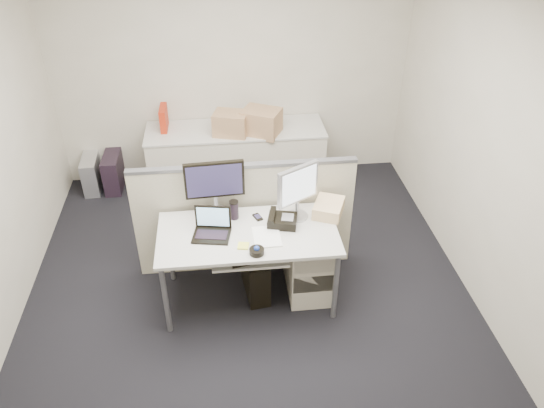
{
  "coord_description": "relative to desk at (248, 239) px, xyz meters",
  "views": [
    {
      "loc": [
        -0.19,
        -3.51,
        3.4
      ],
      "look_at": [
        0.22,
        0.15,
        0.9
      ],
      "focal_mm": 35.0,
      "sensor_mm": 36.0,
      "label": 1
    }
  ],
  "objects": [
    {
      "name": "cardboard_box_left",
      "position": [
        -0.05,
        1.81,
        0.19
      ],
      "size": [
        0.43,
        0.36,
        0.27
      ],
      "primitive_type": "cube",
      "rotation": [
        0.0,
        0.0,
        -0.28
      ],
      "color": "tan",
      "rests_on": "back_counter"
    },
    {
      "name": "pc_tower_spare_dark",
      "position": [
        -1.45,
        2.03,
        -0.45
      ],
      "size": [
        0.19,
        0.46,
        0.42
      ],
      "primitive_type": "cube",
      "rotation": [
        0.0,
        0.0,
        -0.02
      ],
      "color": "black",
      "rests_on": "floor"
    },
    {
      "name": "manila_folders",
      "position": [
        0.72,
        0.2,
        0.12
      ],
      "size": [
        0.33,
        0.37,
        0.11
      ],
      "primitive_type": "cube",
      "rotation": [
        0.0,
        0.0,
        -0.41
      ],
      "color": "beige",
      "rests_on": "desk"
    },
    {
      "name": "keyboard",
      "position": [
        0.05,
        -0.22,
        -0.02
      ],
      "size": [
        0.44,
        0.21,
        0.02
      ],
      "primitive_type": "cube",
      "rotation": [
        0.0,
        0.0,
        0.16
      ],
      "color": "black",
      "rests_on": "keyboard_tray"
    },
    {
      "name": "desk",
      "position": [
        0.0,
        0.0,
        0.0
      ],
      "size": [
        1.5,
        0.75,
        0.73
      ],
      "color": "silver",
      "rests_on": "floor"
    },
    {
      "name": "sticky_pad",
      "position": [
        -0.05,
        -0.18,
        0.07
      ],
      "size": [
        0.1,
        0.1,
        0.01
      ],
      "primitive_type": "cube",
      "rotation": [
        0.0,
        0.0,
        -0.18
      ],
      "color": "#F3F948",
      "rests_on": "desk"
    },
    {
      "name": "laptop",
      "position": [
        -0.3,
        -0.02,
        0.18
      ],
      "size": [
        0.34,
        0.28,
        0.23
      ],
      "primitive_type": "cube",
      "rotation": [
        0.0,
        0.0,
        -0.18
      ],
      "color": "black",
      "rests_on": "desk"
    },
    {
      "name": "wall_right",
      "position": [
        2.0,
        0.0,
        0.69
      ],
      "size": [
        0.02,
        4.5,
        2.7
      ],
      "primitive_type": "cube",
      "color": "beige",
      "rests_on": "ground"
    },
    {
      "name": "travel_mug",
      "position": [
        -0.1,
        0.22,
        0.15
      ],
      "size": [
        0.09,
        0.09,
        0.16
      ],
      "primitive_type": "cylinder",
      "rotation": [
        0.0,
        0.0,
        0.31
      ],
      "color": "black",
      "rests_on": "desk"
    },
    {
      "name": "paper_stack",
      "position": [
        0.15,
        -0.08,
        0.07
      ],
      "size": [
        0.23,
        0.29,
        0.01
      ],
      "primitive_type": "cube",
      "rotation": [
        0.0,
        0.0,
        0.02
      ],
      "color": "white",
      "rests_on": "desk"
    },
    {
      "name": "floor",
      "position": [
        0.0,
        0.0,
        -0.67
      ],
      "size": [
        4.0,
        4.5,
        0.01
      ],
      "primitive_type": "cube",
      "color": "black",
      "rests_on": "ground"
    },
    {
      "name": "drawer_pedestal",
      "position": [
        0.55,
        0.05,
        -0.34
      ],
      "size": [
        0.4,
        0.55,
        0.65
      ],
      "primitive_type": "cube",
      "color": "#BFB6A2",
      "rests_on": "floor"
    },
    {
      "name": "red_binder",
      "position": [
        -0.79,
        2.03,
        0.19
      ],
      "size": [
        0.08,
        0.3,
        0.28
      ],
      "primitive_type": "cube",
      "rotation": [
        0.0,
        0.0,
        -0.02
      ],
      "color": "#B22710",
      "rests_on": "back_counter"
    },
    {
      "name": "desk_phone",
      "position": [
        0.3,
        0.08,
        0.1
      ],
      "size": [
        0.28,
        0.25,
        0.08
      ],
      "primitive_type": "cube",
      "rotation": [
        0.0,
        0.0,
        -0.23
      ],
      "color": "black",
      "rests_on": "desk"
    },
    {
      "name": "trackball",
      "position": [
        0.05,
        -0.28,
        0.09
      ],
      "size": [
        0.14,
        0.14,
        0.05
      ],
      "primitive_type": "cylinder",
      "rotation": [
        0.0,
        0.0,
        0.2
      ],
      "color": "black",
      "rests_on": "desk"
    },
    {
      "name": "monitor_small",
      "position": [
        0.44,
        0.18,
        0.31
      ],
      "size": [
        0.45,
        0.37,
        0.49
      ],
      "primitive_type": "cube",
      "rotation": [
        0.0,
        0.0,
        0.52
      ],
      "color": "#B7B7BC",
      "rests_on": "desk"
    },
    {
      "name": "cellphone",
      "position": [
        0.1,
        0.2,
        0.07
      ],
      "size": [
        0.09,
        0.12,
        0.01
      ],
      "primitive_type": "cube",
      "rotation": [
        0.0,
        0.0,
        0.38
      ],
      "color": "black",
      "rests_on": "desk"
    },
    {
      "name": "pc_tower_spare_silver",
      "position": [
        -1.7,
        2.03,
        -0.46
      ],
      "size": [
        0.19,
        0.44,
        0.41
      ],
      "primitive_type": "cube",
      "rotation": [
        0.0,
        0.0,
        0.04
      ],
      "color": "#B7B7BC",
      "rests_on": "floor"
    },
    {
      "name": "pc_tower_desk",
      "position": [
        0.06,
        0.07,
        -0.45
      ],
      "size": [
        0.24,
        0.48,
        0.43
      ],
      "primitive_type": "cube",
      "rotation": [
        0.0,
        0.0,
        0.12
      ],
      "color": "black",
      "rests_on": "floor"
    },
    {
      "name": "banana",
      "position": [
        0.28,
        0.1,
        0.09
      ],
      "size": [
        0.19,
        0.14,
        0.04
      ],
      "primitive_type": "ellipsoid",
      "rotation": [
        0.0,
        0.0,
        0.56
      ],
      "color": "gold",
      "rests_on": "desk"
    },
    {
      "name": "wall_back",
      "position": [
        0.0,
        2.25,
        0.69
      ],
      "size": [
        4.0,
        0.02,
        2.7
      ],
      "primitive_type": "cube",
      "color": "beige",
      "rests_on": "ground"
    },
    {
      "name": "cardboard_box_right",
      "position": [
        0.29,
        1.81,
        0.2
      ],
      "size": [
        0.5,
        0.46,
        0.29
      ],
      "primitive_type": "cube",
      "rotation": [
        0.0,
        0.0,
        -0.47
      ],
      "color": "tan",
      "rests_on": "back_counter"
    },
    {
      "name": "cubicle_partition",
      "position": [
        0.0,
        0.45,
        -0.11
      ],
      "size": [
        2.0,
        0.06,
        1.1
      ],
      "primitive_type": "cube",
      "color": "beige",
      "rests_on": "floor"
    },
    {
      "name": "monitor_main",
      "position": [
        -0.25,
        0.32,
        0.32
      ],
      "size": [
        0.52,
        0.22,
        0.51
      ],
      "primitive_type": "cube",
      "rotation": [
        0.0,
        0.0,
        0.06
      ],
      "color": "black",
      "rests_on": "desk"
    },
    {
      "name": "keyboard_tray",
      "position": [
        0.0,
        -0.18,
        -0.04
      ],
      "size": [
        0.62,
        0.32,
        0.02
      ],
      "primitive_type": "cube",
      "color": "silver",
      "rests_on": "desk"
    },
    {
      "name": "back_counter",
      "position": [
        0.0,
        1.93,
        -0.3
      ],
      "size": [
        2.0,
        0.6,
        0.72
      ],
      "primitive_type": "cube",
      "color": "#BFB6A2",
      "rests_on": "floor"
    }
  ]
}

